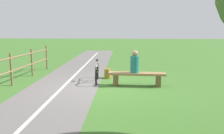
# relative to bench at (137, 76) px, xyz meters

# --- Properties ---
(ground_plane) EXTENTS (80.00, 80.00, 0.00)m
(ground_plane) POSITION_rel_bench_xyz_m (1.24, 0.30, -0.35)
(ground_plane) COLOR #3D6B28
(path_centre_line) EXTENTS (0.86, 31.99, 0.00)m
(path_centre_line) POSITION_rel_bench_xyz_m (2.53, 4.30, -0.33)
(path_centre_line) COLOR silver
(path_centre_line) RESTS_ON paved_path
(bench) EXTENTS (2.06, 0.51, 0.49)m
(bench) POSITION_rel_bench_xyz_m (0.00, 0.00, 0.00)
(bench) COLOR #937047
(bench) RESTS_ON ground_plane
(person_seated) EXTENTS (0.33, 0.33, 0.81)m
(person_seated) POSITION_rel_bench_xyz_m (0.08, -0.00, 0.50)
(person_seated) COLOR #1E6B66
(person_seated) RESTS_ON bench
(bicycle) EXTENTS (0.16, 1.65, 0.86)m
(bicycle) POSITION_rel_bench_xyz_m (1.53, -0.55, 0.02)
(bicycle) COLOR black
(bicycle) RESTS_ON ground_plane
(backpack) EXTENTS (0.27, 0.32, 0.40)m
(backpack) POSITION_rel_bench_xyz_m (1.17, -1.27, -0.15)
(backpack) COLOR olive
(backpack) RESTS_ON ground_plane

